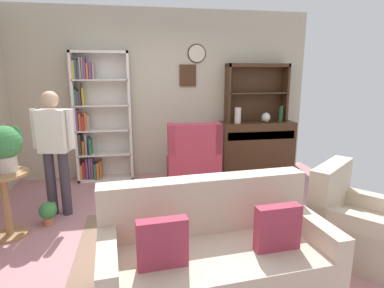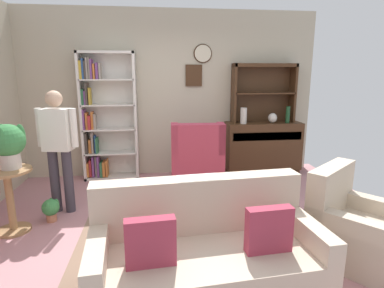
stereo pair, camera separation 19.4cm
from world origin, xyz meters
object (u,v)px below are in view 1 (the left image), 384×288
Objects in this scene: plant_stand at (5,198)px; bookshelf at (98,119)px; sideboard at (256,145)px; wingback_chair at (193,164)px; potted_plant_small at (48,212)px; vase_tall at (238,115)px; couch_floral at (215,257)px; armchair_floral at (354,226)px; vase_round at (266,117)px; sideboard_hutch at (257,85)px; bottle_wine at (281,114)px; potted_plant_large at (4,145)px; person_reading at (54,145)px.

bookshelf is at bearing 65.63° from plant_stand.
plant_stand is (-3.53, -1.72, -0.06)m from sideboard.
wingback_chair is 3.76× the size of potted_plant_small.
vase_tall is 3.22m from couch_floral.
potted_plant_small is (-1.91, -0.90, -0.22)m from wingback_chair.
couch_floral is at bearing -168.23° from armchair_floral.
vase_round reaches higher than plant_stand.
vase_tall is 0.15× the size of couch_floral.
armchair_floral is 3.64m from plant_stand.
sideboard_hutch is 4.08× the size of vase_tall.
plant_stand is (-2.27, -1.10, 0.07)m from wingback_chair.
vase_tall reaches higher than sideboard.
potted_plant_small is (-3.15, 1.18, -0.13)m from armchair_floral.
potted_plant_small is at bearing -158.29° from bottle_wine.
bookshelf is 1.73m from wingback_chair.
potted_plant_large is (-3.49, -1.67, 0.52)m from sideboard.
vase_round is (0.13, -0.07, 0.50)m from sideboard.
armchair_floral is at bearing -45.90° from bookshelf.
vase_tall is at bearing 22.84° from person_reading.
wingback_chair is (-1.39, -0.55, -0.62)m from vase_round.
sideboard is 0.70× the size of couch_floral.
bottle_wine reaches higher than couch_floral.
sideboard is at bearing 89.39° from armchair_floral.
couch_floral is (1.18, -3.08, -0.72)m from bookshelf.
potted_plant_small is 0.80m from person_reading.
vase_tall is 3.26m from potted_plant_small.
wingback_chair is (-0.87, -0.53, -0.67)m from vase_tall.
bookshelf is 2.76m from sideboard_hutch.
potted_plant_small is at bearing 28.03° from potted_plant_large.
person_reading reaches higher than potted_plant_small.
bookshelf is at bearing 134.10° from armchair_floral.
vase_tall is at bearing 179.34° from bottle_wine.
sideboard_hutch is 0.66m from bottle_wine.
armchair_floral is 3.68m from potted_plant_large.
sideboard_hutch is at bearing 27.00° from potted_plant_small.
bottle_wine is (0.39, -0.20, -0.50)m from sideboard_hutch.
armchair_floral reaches higher than plant_stand.
couch_floral is 2.45m from person_reading.
vase_tall reaches higher than potted_plant_small.
vase_round is at bearing -53.52° from sideboard_hutch.
sideboard_hutch is at bearing 90.00° from sideboard.
bookshelf is 1.92m from potted_plant_large.
sideboard is at bearing 11.63° from vase_tall.
potted_plant_small is (-3.18, -1.51, -0.35)m from sideboard.
bookshelf reaches higher than sideboard.
bookshelf is at bearing 154.29° from wingback_chair.
bookshelf is at bearing 176.80° from bottle_wine.
armchair_floral is at bearing -15.45° from plant_stand.
sideboard is 1.41m from wingback_chair.
vase_tall reaches higher than vase_round.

